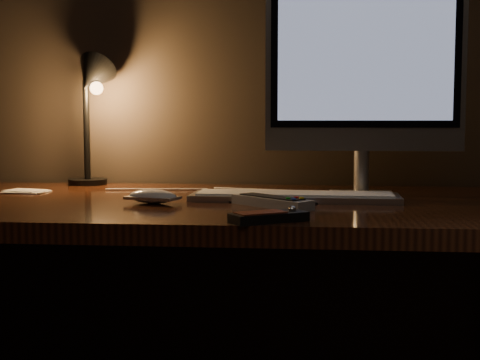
# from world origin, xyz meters

# --- Properties ---
(desk) EXTENTS (1.60, 0.75, 0.75)m
(desk) POSITION_xyz_m (0.00, 1.93, 0.62)
(desk) COLOR #3B1B0D
(desk) RESTS_ON ground
(monitor) EXTENTS (0.48, 0.14, 0.50)m
(monitor) POSITION_xyz_m (0.35, 1.98, 1.05)
(monitor) COLOR silver
(monitor) RESTS_ON desk
(keyboard) EXTENTS (0.49, 0.15, 0.02)m
(keyboard) POSITION_xyz_m (0.19, 1.87, 0.76)
(keyboard) COLOR silver
(keyboard) RESTS_ON desk
(mousepad) EXTENTS (0.28, 0.26, 0.00)m
(mousepad) POSITION_xyz_m (0.15, 1.86, 0.75)
(mousepad) COLOR black
(mousepad) RESTS_ON desk
(mouse) EXTENTS (0.13, 0.09, 0.02)m
(mouse) POSITION_xyz_m (-0.13, 1.78, 0.76)
(mouse) COLOR white
(mouse) RESTS_ON desk
(media_remote) EXTENTS (0.15, 0.12, 0.03)m
(media_remote) POSITION_xyz_m (0.15, 1.53, 0.76)
(media_remote) COLOR black
(media_remote) RESTS_ON desk
(tv_remote) EXTENTS (0.19, 0.18, 0.03)m
(tv_remote) POSITION_xyz_m (0.14, 1.74, 0.76)
(tv_remote) COLOR #9A9DA0
(tv_remote) RESTS_ON desk
(papers) EXTENTS (0.12, 0.09, 0.01)m
(papers) POSITION_xyz_m (-0.51, 1.97, 0.75)
(papers) COLOR white
(papers) RESTS_ON desk
(desk_lamp) EXTENTS (0.17, 0.19, 0.38)m
(desk_lamp) POSITION_xyz_m (-0.39, 2.16, 1.00)
(desk_lamp) COLOR black
(desk_lamp) RESTS_ON desk
(cable) EXTENTS (0.52, 0.06, 0.00)m
(cable) POSITION_xyz_m (-0.04, 2.05, 0.75)
(cable) COLOR white
(cable) RESTS_ON desk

